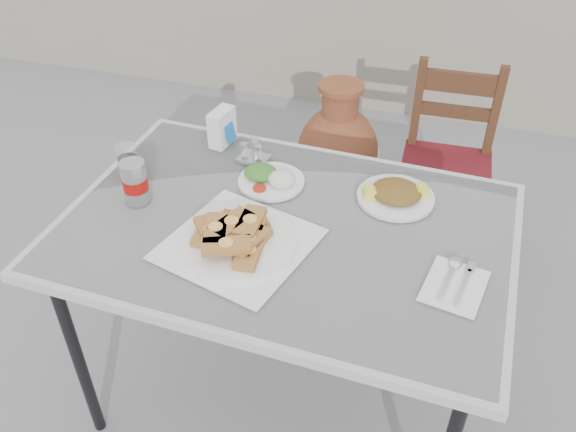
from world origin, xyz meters
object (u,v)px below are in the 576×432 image
(salad_chopped_plate, at_px, (396,194))
(condiment_caddy, at_px, (253,154))
(cafe_table, at_px, (286,239))
(chair, at_px, (446,164))
(soda_can, at_px, (135,182))
(cola_glass, at_px, (128,162))
(salad_rice_plate, at_px, (270,178))
(napkin_holder, at_px, (222,127))
(pide_plate, at_px, (238,235))
(terracotta_urn, at_px, (337,156))

(salad_chopped_plate, height_order, condiment_caddy, condiment_caddy)
(cafe_table, distance_m, chair, 1.19)
(soda_can, relative_size, cola_glass, 1.37)
(chair, bearing_deg, salad_chopped_plate, -101.48)
(cafe_table, relative_size, salad_rice_plate, 6.31)
(cafe_table, height_order, salad_rice_plate, salad_rice_plate)
(salad_chopped_plate, xyz_separation_m, napkin_holder, (-0.66, 0.16, 0.05))
(pide_plate, distance_m, soda_can, 0.40)
(soda_can, height_order, chair, soda_can)
(pide_plate, bearing_deg, terracotta_urn, 89.21)
(condiment_caddy, xyz_separation_m, chair, (0.66, 0.75, -0.39))
(salad_rice_plate, height_order, terracotta_urn, salad_rice_plate)
(soda_can, bearing_deg, chair, 49.20)
(cafe_table, height_order, napkin_holder, napkin_holder)
(salad_rice_plate, distance_m, cola_glass, 0.48)
(salad_rice_plate, xyz_separation_m, chair, (0.56, 0.87, -0.39))
(cola_glass, relative_size, napkin_holder, 0.79)
(pide_plate, distance_m, chair, 1.37)
(soda_can, distance_m, condiment_caddy, 0.43)
(chair, bearing_deg, soda_can, -132.50)
(terracotta_urn, bearing_deg, salad_chopped_plate, -67.94)
(napkin_holder, bearing_deg, cola_glass, -120.18)
(salad_chopped_plate, relative_size, cola_glass, 2.37)
(salad_rice_plate, bearing_deg, terracotta_urn, 88.54)
(salad_rice_plate, bearing_deg, chair, 57.26)
(cafe_table, xyz_separation_m, condiment_caddy, (-0.21, 0.31, 0.08))
(soda_can, bearing_deg, napkin_holder, 71.83)
(salad_rice_plate, height_order, cola_glass, cola_glass)
(cola_glass, relative_size, condiment_caddy, 0.92)
(cafe_table, xyz_separation_m, terracotta_urn, (-0.09, 1.18, -0.43))
(condiment_caddy, bearing_deg, cola_glass, -152.32)
(cola_glass, relative_size, terracotta_urn, 0.14)
(salad_chopped_plate, height_order, cola_glass, cola_glass)
(chair, relative_size, terracotta_urn, 1.24)
(soda_can, xyz_separation_m, chair, (0.93, 1.08, -0.44))
(pide_plate, xyz_separation_m, cola_glass, (-0.48, 0.24, 0.01))
(napkin_holder, xyz_separation_m, chair, (0.80, 0.68, -0.43))
(pide_plate, height_order, soda_can, soda_can)
(salad_chopped_plate, height_order, napkin_holder, napkin_holder)
(napkin_holder, bearing_deg, soda_can, -97.93)
(pide_plate, bearing_deg, salad_rice_plate, 91.25)
(condiment_caddy, bearing_deg, salad_rice_plate, -48.71)
(cafe_table, bearing_deg, condiment_caddy, 124.44)
(soda_can, distance_m, napkin_holder, 0.43)
(condiment_caddy, bearing_deg, chair, 48.89)
(salad_rice_plate, xyz_separation_m, terracotta_urn, (0.03, 0.99, -0.51))
(napkin_holder, relative_size, terracotta_urn, 0.18)
(cafe_table, xyz_separation_m, soda_can, (-0.49, -0.02, 0.13))
(salad_rice_plate, relative_size, condiment_caddy, 1.96)
(soda_can, distance_m, cola_glass, 0.17)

